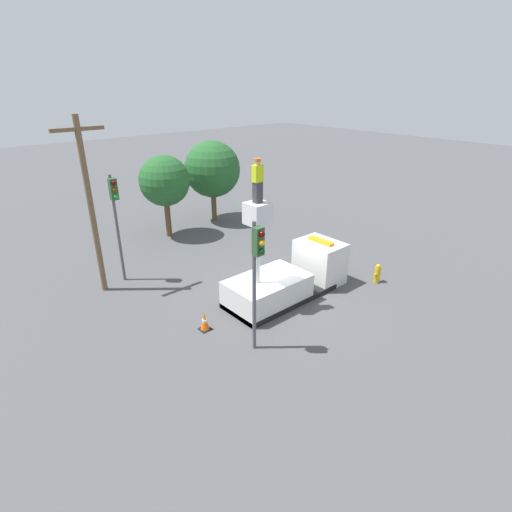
% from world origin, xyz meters
% --- Properties ---
extents(ground_plane, '(120.00, 120.00, 0.00)m').
position_xyz_m(ground_plane, '(0.00, 0.00, 0.00)').
color(ground_plane, '#4C4C4F').
extents(bucket_truck, '(6.27, 2.33, 4.90)m').
position_xyz_m(bucket_truck, '(0.50, 0.00, 0.86)').
color(bucket_truck, black).
rests_on(bucket_truck, ground).
extents(worker, '(0.40, 0.26, 1.75)m').
position_xyz_m(worker, '(-1.44, 0.00, 5.78)').
color(worker, '#38383D').
rests_on(worker, bucket_truck).
extents(traffic_light_pole, '(0.34, 0.57, 5.10)m').
position_xyz_m(traffic_light_pole, '(-3.44, -2.24, 3.61)').
color(traffic_light_pole, '#515156').
rests_on(traffic_light_pole, ground).
extents(traffic_light_across, '(0.34, 0.57, 5.42)m').
position_xyz_m(traffic_light_across, '(-4.73, 6.44, 3.83)').
color(traffic_light_across, '#515156').
rests_on(traffic_light_across, ground).
extents(fire_hydrant, '(0.53, 0.29, 0.99)m').
position_xyz_m(fire_hydrant, '(4.79, -2.05, 0.48)').
color(fire_hydrant, gold).
rests_on(fire_hydrant, ground).
extents(traffic_cone_rear, '(0.45, 0.45, 0.79)m').
position_xyz_m(traffic_cone_rear, '(-4.17, 0.16, 0.38)').
color(traffic_cone_rear, black).
rests_on(traffic_cone_rear, ground).
extents(tree_left_bg, '(3.88, 3.88, 5.66)m').
position_xyz_m(tree_left_bg, '(4.29, 11.31, 3.71)').
color(tree_left_bg, brown).
rests_on(tree_left_bg, ground).
extents(tree_right_bg, '(3.16, 3.16, 5.24)m').
position_xyz_m(tree_right_bg, '(0.19, 10.65, 3.63)').
color(tree_right_bg, brown).
rests_on(tree_right_bg, ground).
extents(utility_pole, '(2.20, 0.26, 8.13)m').
position_xyz_m(utility_pole, '(-5.92, 6.21, 4.39)').
color(utility_pole, brown).
rests_on(utility_pole, ground).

